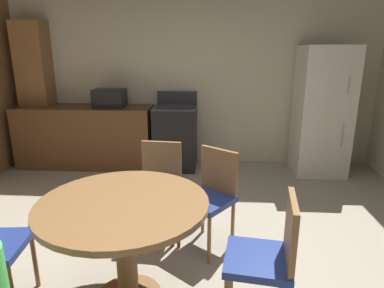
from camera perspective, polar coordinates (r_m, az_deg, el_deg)
ground_plane at (r=2.75m, az=-4.17°, el=-22.13°), size 14.00×14.00×0.00m
wall_back at (r=5.07m, az=0.10°, el=12.06°), size 5.72×0.12×2.70m
kitchen_counter at (r=5.17m, az=-17.82°, el=1.26°), size 1.99×0.60×0.90m
pantry_column at (r=5.56m, az=-25.18°, el=7.80°), size 0.44×0.36×2.10m
oven_range at (r=4.85m, az=-2.87°, el=1.26°), size 0.60×0.60×1.10m
refrigerator at (r=4.91m, az=21.58°, el=5.28°), size 0.68×0.68×1.76m
microwave at (r=4.93m, az=-14.08°, el=7.74°), size 0.44×0.32×0.26m
dining_table at (r=2.26m, az=-11.63°, el=-13.42°), size 1.11×1.11×0.76m
chair_east at (r=2.16m, az=13.27°, el=-18.00°), size 0.45×0.45×0.87m
chair_northeast at (r=2.90m, az=3.28°, el=-8.36°), size 0.56×0.56×0.87m
chair_north at (r=3.10m, az=-5.70°, el=-6.70°), size 0.43×0.43×0.87m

